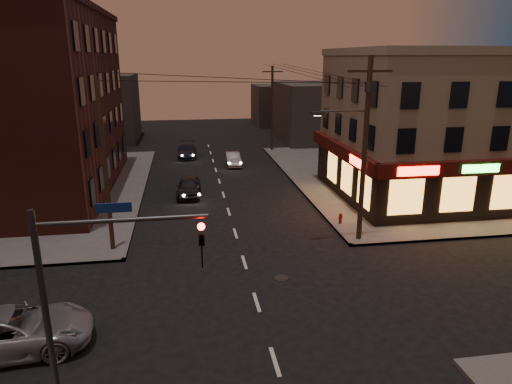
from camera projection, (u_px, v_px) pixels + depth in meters
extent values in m
plane|color=black|center=(257.00, 302.00, 19.45)|extent=(120.00, 120.00, 0.00)
cube|color=#514F4C|center=(424.00, 175.00, 40.11)|extent=(24.00, 28.00, 0.15)
cube|color=gray|center=(444.00, 127.00, 33.16)|extent=(15.00, 12.00, 10.00)
cube|color=gray|center=(453.00, 52.00, 31.66)|extent=(15.20, 12.20, 0.50)
cube|color=black|center=(490.00, 194.00, 28.46)|extent=(15.12, 0.25, 3.40)
cube|color=black|center=(344.00, 175.00, 32.98)|extent=(0.25, 12.12, 3.40)
cube|color=#3F0E0A|center=(498.00, 167.00, 27.67)|extent=(15.60, 0.50, 0.90)
cube|color=#3F0E0A|center=(341.00, 151.00, 32.43)|extent=(0.50, 12.60, 0.90)
cube|color=#FF140C|center=(419.00, 171.00, 26.62)|extent=(2.60, 0.06, 0.55)
cube|color=#26FF3F|center=(481.00, 169.00, 27.22)|extent=(2.40, 0.06, 0.50)
cube|color=#FF140C|center=(357.00, 162.00, 28.79)|extent=(0.06, 2.60, 0.55)
cube|color=orange|center=(483.00, 193.00, 28.20)|extent=(12.40, 0.08, 2.20)
cube|color=orange|center=(347.00, 177.00, 31.98)|extent=(0.08, 8.40, 2.20)
cube|color=#4C2018|center=(21.00, 105.00, 33.37)|extent=(12.00, 20.00, 13.00)
cube|color=#3F3D3A|center=(320.00, 112.00, 56.53)|extent=(10.00, 12.00, 7.00)
cube|color=#3F3D3A|center=(99.00, 108.00, 56.13)|extent=(9.00, 10.00, 8.00)
cube|color=#3F3D3A|center=(281.00, 105.00, 69.63)|extent=(8.00, 8.00, 6.00)
cylinder|color=#382619|center=(364.00, 152.00, 24.49)|extent=(0.28, 0.28, 10.00)
cube|color=#382619|center=(370.00, 71.00, 23.29)|extent=(2.40, 0.12, 0.12)
cylinder|color=#333538|center=(369.00, 87.00, 23.52)|extent=(0.44, 0.44, 0.50)
cylinder|color=#333538|center=(344.00, 111.00, 23.67)|extent=(2.60, 0.10, 0.10)
cube|color=#333538|center=(317.00, 113.00, 23.49)|extent=(0.60, 0.25, 0.18)
cube|color=#FFD88C|center=(317.00, 115.00, 23.52)|extent=(0.35, 0.15, 0.04)
cylinder|color=#382619|center=(272.00, 109.00, 49.44)|extent=(0.26, 0.26, 9.00)
cylinder|color=#382619|center=(105.00, 167.00, 23.26)|extent=(0.24, 0.24, 9.00)
cylinder|color=#333538|center=(47.00, 323.00, 12.24)|extent=(0.18, 0.18, 6.40)
cylinder|color=#333538|center=(123.00, 220.00, 11.78)|extent=(4.40, 0.12, 0.12)
imported|color=black|center=(201.00, 234.00, 12.22)|extent=(0.16, 0.20, 1.00)
sphere|color=#FF0C05|center=(201.00, 227.00, 12.03)|extent=(0.20, 0.20, 0.20)
cube|color=navy|center=(114.00, 208.00, 11.65)|extent=(0.90, 0.05, 0.25)
imported|color=gray|center=(8.00, 332.00, 16.00)|extent=(5.98, 3.35, 1.58)
imported|color=black|center=(189.00, 186.00, 34.21)|extent=(1.99, 4.32, 1.43)
imported|color=gray|center=(233.00, 159.00, 43.77)|extent=(1.33, 3.79, 1.25)
imported|color=black|center=(187.00, 151.00, 47.46)|extent=(2.00, 4.76, 1.37)
cylinder|color=maroon|center=(340.00, 219.00, 28.18)|extent=(0.20, 0.20, 0.54)
sphere|color=maroon|center=(341.00, 215.00, 28.09)|extent=(0.22, 0.22, 0.22)
cylinder|color=maroon|center=(341.00, 218.00, 28.15)|extent=(0.29, 0.12, 0.11)
cylinder|color=maroon|center=(341.00, 218.00, 28.15)|extent=(0.12, 0.29, 0.11)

